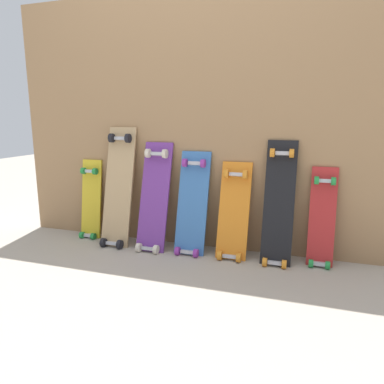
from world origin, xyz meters
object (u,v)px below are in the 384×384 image
at_px(skateboard_yellow, 91,203).
at_px(skateboard_natural, 118,191).
at_px(skateboard_orange, 233,215).
at_px(skateboard_red, 322,222).
at_px(skateboard_black, 279,208).
at_px(skateboard_purple, 154,201).
at_px(skateboard_blue, 192,207).

distance_m(skateboard_yellow, skateboard_natural, 0.32).
height_order(skateboard_natural, skateboard_orange, skateboard_natural).
bearing_deg(skateboard_red, skateboard_black, -171.68).
relative_size(skateboard_natural, skateboard_purple, 1.13).
bearing_deg(skateboard_purple, skateboard_orange, 1.81).
relative_size(skateboard_purple, skateboard_black, 0.96).
bearing_deg(skateboard_yellow, skateboard_orange, -2.61).
bearing_deg(skateboard_natural, skateboard_yellow, 167.48).
bearing_deg(skateboard_black, skateboard_red, 8.32).
relative_size(skateboard_natural, skateboard_black, 1.08).
bearing_deg(skateboard_purple, skateboard_yellow, 172.98).
height_order(skateboard_orange, skateboard_red, skateboard_orange).
height_order(skateboard_natural, skateboard_red, skateboard_natural).
xyz_separation_m(skateboard_purple, skateboard_red, (1.16, 0.06, -0.07)).
xyz_separation_m(skateboard_orange, skateboard_red, (0.57, 0.04, -0.01)).
distance_m(skateboard_natural, skateboard_purple, 0.30).
relative_size(skateboard_yellow, skateboard_natural, 0.73).
xyz_separation_m(skateboard_yellow, skateboard_blue, (0.87, -0.05, 0.05)).
relative_size(skateboard_blue, skateboard_red, 1.10).
relative_size(skateboard_black, skateboard_red, 1.23).
bearing_deg(skateboard_purple, skateboard_red, 2.78).
bearing_deg(skateboard_yellow, skateboard_purple, -7.02).
distance_m(skateboard_yellow, skateboard_red, 1.74).
distance_m(skateboard_blue, skateboard_red, 0.88).
distance_m(skateboard_yellow, skateboard_blue, 0.87).
height_order(skateboard_natural, skateboard_purple, skateboard_natural).
distance_m(skateboard_natural, skateboard_orange, 0.89).
bearing_deg(skateboard_natural, skateboard_blue, 0.89).
bearing_deg(skateboard_yellow, skateboard_black, -2.17).
bearing_deg(skateboard_natural, skateboard_black, 0.39).
relative_size(skateboard_natural, skateboard_blue, 1.20).
distance_m(skateboard_natural, skateboard_blue, 0.59).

